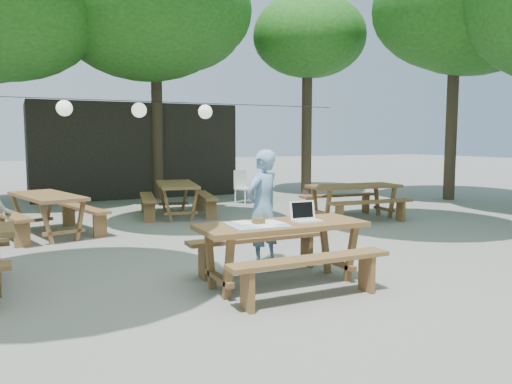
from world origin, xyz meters
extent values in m
plane|color=slate|center=(0.00, 0.00, 0.00)|extent=(80.00, 80.00, 0.00)
cube|color=black|center=(0.50, 10.50, 1.40)|extent=(6.00, 3.00, 2.80)
cube|color=brown|center=(0.00, -0.42, 0.72)|extent=(2.00, 0.80, 0.06)
cube|color=brown|center=(0.00, -1.07, 0.45)|extent=(1.90, 0.28, 0.05)
cube|color=brown|center=(0.00, 0.23, 0.45)|extent=(1.90, 0.28, 0.05)
cube|color=brown|center=(0.00, -0.42, 0.34)|extent=(1.70, 0.70, 0.69)
cube|color=brown|center=(3.82, 3.28, 0.72)|extent=(2.05, 0.95, 0.06)
cube|color=brown|center=(3.77, 2.63, 0.45)|extent=(1.92, 0.42, 0.05)
cube|color=brown|center=(3.87, 3.93, 0.45)|extent=(1.92, 0.42, 0.05)
cube|color=brown|center=(3.82, 3.28, 0.34)|extent=(1.75, 0.82, 0.69)
cube|color=brown|center=(-2.32, 4.11, 0.72)|extent=(1.29, 2.14, 0.06)
cube|color=brown|center=(-1.69, 4.28, 0.45)|extent=(0.76, 1.91, 0.05)
cube|color=brown|center=(-2.95, 3.94, 0.45)|extent=(0.76, 1.91, 0.05)
cube|color=brown|center=(-2.32, 4.11, 0.34)|extent=(1.11, 1.82, 0.69)
cube|color=brown|center=(0.46, 5.36, 0.72)|extent=(1.17, 2.12, 0.06)
cube|color=brown|center=(1.10, 5.24, 0.45)|extent=(0.64, 1.92, 0.05)
cube|color=brown|center=(-0.17, 5.48, 0.45)|extent=(0.64, 1.92, 0.05)
cube|color=brown|center=(0.46, 5.36, 0.34)|extent=(1.01, 1.80, 0.69)
imported|color=#6F9ECA|center=(0.24, 0.56, 0.80)|extent=(0.68, 0.58, 1.59)
cube|color=white|center=(2.81, 6.76, 0.40)|extent=(0.56, 0.56, 0.04)
cube|color=white|center=(2.74, 6.95, 0.66)|extent=(0.43, 0.19, 0.48)
cube|color=white|center=(2.81, 6.76, 0.19)|extent=(0.54, 0.54, 0.38)
cube|color=white|center=(0.32, -0.46, 0.76)|extent=(0.34, 0.25, 0.02)
cube|color=white|center=(0.32, -0.35, 0.88)|extent=(0.33, 0.08, 0.23)
cube|color=black|center=(0.32, -0.35, 0.88)|extent=(0.28, 0.06, 0.19)
cube|color=#356BB5|center=(-0.32, -0.42, 0.75)|extent=(0.68, 0.59, 0.01)
cube|color=white|center=(-0.30, -0.52, 0.76)|extent=(0.33, 0.36, 0.00)
cube|color=white|center=(-0.11, -0.39, 0.76)|extent=(0.25, 0.32, 0.00)
cube|color=white|center=(-0.43, -0.27, 0.76)|extent=(0.23, 0.31, 0.00)
cube|color=brown|center=(-0.30, -0.40, 0.80)|extent=(0.13, 0.10, 0.06)
cylinder|color=black|center=(0.50, 6.00, 2.60)|extent=(9.00, 0.02, 0.02)
sphere|color=white|center=(-1.80, 6.00, 2.40)|extent=(0.34, 0.34, 0.34)
sphere|color=white|center=(-0.20, 6.00, 2.40)|extent=(0.34, 0.34, 0.34)
sphere|color=white|center=(1.40, 6.00, 2.40)|extent=(0.34, 0.34, 0.34)
cylinder|color=#2D2319|center=(1.00, 9.00, 2.50)|extent=(0.32, 0.32, 4.99)
ellipsoid|color=#1D5316|center=(1.00, 9.00, 5.29)|extent=(4.73, 4.73, 3.55)
cylinder|color=#2D2319|center=(5.50, 8.00, 2.11)|extent=(0.32, 0.32, 4.22)
ellipsoid|color=#1D5316|center=(5.50, 8.00, 4.52)|extent=(4.03, 4.03, 3.02)
cylinder|color=#2D2319|center=(8.50, 5.00, 2.49)|extent=(0.32, 0.32, 4.98)
ellipsoid|color=#1D5316|center=(8.50, 5.00, 5.28)|extent=(5.49, 5.49, 4.12)
camera|label=1|loc=(-2.80, -5.52, 1.73)|focal=35.00mm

